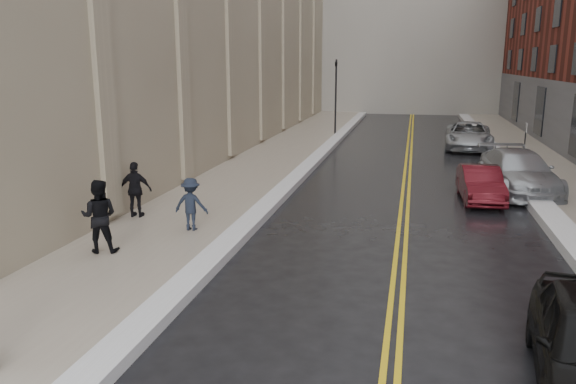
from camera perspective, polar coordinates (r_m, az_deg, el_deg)
The scene contains 15 objects.
ground at distance 10.19m, azimuth -4.49°, elevation -16.75°, with size 160.00×160.00×0.00m, color black.
sidewalk_left at distance 25.94m, azimuth -3.67°, elevation 2.01°, with size 4.00×64.00×0.15m, color gray.
sidewalk_right at distance 25.72m, azimuth 26.59°, elevation 0.53°, with size 3.00×64.00×0.15m, color gray.
lane_stripe_a at distance 24.95m, azimuth 11.69°, elevation 1.14°, with size 0.12×64.00×0.01m, color gold.
lane_stripe_b at distance 24.95m, azimuth 12.24°, elevation 1.11°, with size 0.12×64.00×0.01m, color gold.
snow_ridge_left at distance 25.39m, azimuth 1.32°, elevation 1.91°, with size 0.70×60.80×0.26m, color silver.
snow_ridge_right at distance 25.32m, azimuth 22.55°, elevation 0.91°, with size 0.85×60.80×0.30m, color silver.
traffic_signal at distance 38.84m, azimuth 4.88°, elevation 10.16°, with size 0.18×0.15×5.20m.
parking_sign_far at distance 29.14m, azimuth 22.93°, elevation 4.78°, with size 0.06×0.35×2.23m.
car_maroon at distance 21.99m, azimuth 18.95°, elevation 0.79°, with size 1.36×3.89×1.28m, color #480D13.
car_silver_near at distance 23.96m, azimuth 22.34°, elevation 1.91°, with size 2.28×5.62×1.63m, color #A1A4A9.
car_silver_far at distance 34.99m, azimuth 17.86°, elevation 5.48°, with size 2.62×5.68×1.58m, color #A2A5AA.
pedestrian_a at distance 15.50m, azimuth -18.64°, elevation -2.34°, with size 0.94×0.74×1.94m, color black.
pedestrian_b at distance 16.90m, azimuth -9.82°, elevation -1.22°, with size 1.02×0.59×1.58m, color black.
pedestrian_c at distance 18.68m, azimuth -15.21°, elevation 0.24°, with size 1.06×0.44×1.80m, color black.
Camera 1 is at (2.67, -8.43, 5.07)m, focal length 35.00 mm.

